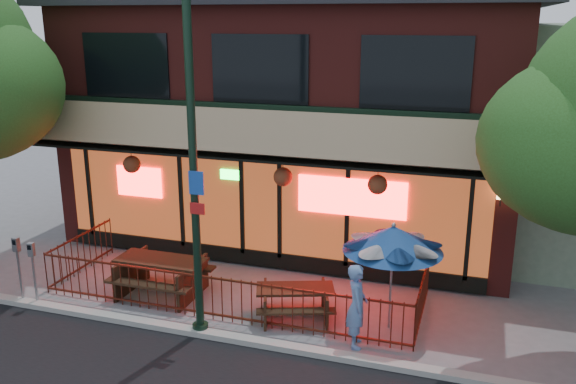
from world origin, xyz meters
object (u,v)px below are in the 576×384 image
object	(u,v)px
picnic_table_right	(295,298)
parking_meter_far	(18,259)
pedestrian	(357,306)
patio_umbrella	(393,239)
street_light	(194,183)
parking_meter_near	(33,263)
picnic_table_left	(161,271)

from	to	relation	value
picnic_table_right	parking_meter_far	xyz separation A→B (m)	(-6.02, -1.21, 0.59)
pedestrian	patio_umbrella	bearing A→B (deg)	-43.42
patio_umbrella	parking_meter_far	world-z (taller)	patio_umbrella
street_light	parking_meter_far	distance (m)	4.87
picnic_table_right	pedestrian	distance (m)	1.67
pedestrian	parking_meter_far	bearing A→B (deg)	79.39
picnic_table_right	parking_meter_near	size ratio (longest dim) A/B	1.33
street_light	parking_meter_near	size ratio (longest dim) A/B	4.76
parking_meter_near	pedestrian	bearing A→B (deg)	4.03
street_light	picnic_table_left	bearing A→B (deg)	140.17
picnic_table_left	parking_meter_far	xyz separation A→B (m)	(-2.76, -1.36, 0.47)
street_light	pedestrian	size ratio (longest dim) A/B	4.15
street_light	patio_umbrella	xyz separation A→B (m)	(3.60, 1.41, -1.20)
picnic_table_left	parking_meter_near	bearing A→B (deg)	-150.20
picnic_table_left	patio_umbrella	xyz separation A→B (m)	(5.23, 0.05, 1.37)
patio_umbrella	pedestrian	size ratio (longest dim) A/B	1.35
picnic_table_left	pedestrian	bearing A→B (deg)	-10.29
pedestrian	parking_meter_near	world-z (taller)	pedestrian
street_light	patio_umbrella	size ratio (longest dim) A/B	3.07
picnic_table_right	picnic_table_left	bearing A→B (deg)	177.40
street_light	picnic_table_right	size ratio (longest dim) A/B	3.58
patio_umbrella	parking_meter_near	xyz separation A→B (m)	(-7.60, -1.41, -0.95)
street_light	pedestrian	world-z (taller)	street_light
picnic_table_left	patio_umbrella	bearing A→B (deg)	0.56
picnic_table_right	patio_umbrella	xyz separation A→B (m)	(1.97, 0.20, 1.49)
patio_umbrella	street_light	bearing A→B (deg)	-158.58
picnic_table_left	parking_meter_near	distance (m)	2.76
pedestrian	parking_meter_near	bearing A→B (deg)	79.60
picnic_table_right	parking_meter_far	world-z (taller)	parking_meter_far
street_light	parking_meter_far	size ratio (longest dim) A/B	4.53
picnic_table_left	patio_umbrella	size ratio (longest dim) A/B	0.90
picnic_table_left	parking_meter_near	size ratio (longest dim) A/B	1.39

